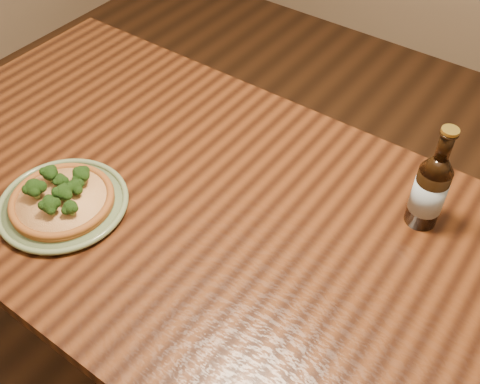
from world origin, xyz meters
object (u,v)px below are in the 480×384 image
Objects in this scene: table at (190,219)px; beer_bottle at (430,190)px; pizza at (61,198)px; plate at (63,204)px.

beer_bottle reaches higher than table.
beer_bottle is at bearing 33.03° from pizza.
plate is at bearing -166.75° from beer_bottle.
pizza is (-0.00, 0.00, 0.02)m from plate.
beer_bottle reaches higher than pizza.
pizza is at bearing -135.17° from table.
plate is 1.26× the size of pizza.
pizza is at bearing 141.88° from plate.
table is at bearing 44.83° from pizza.
pizza is (-0.20, -0.20, 0.12)m from table.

